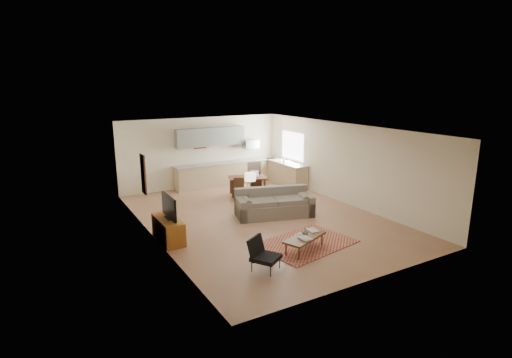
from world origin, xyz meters
TOP-DOWN VIEW (x-y plane):
  - room at (0.00, 0.00)m, footprint 9.00×9.00m
  - kitchen_counter_back at (0.90, 4.18)m, footprint 4.26×0.64m
  - kitchen_counter_right at (2.93, 3.00)m, footprint 0.64×2.26m
  - kitchen_range at (2.00, 4.18)m, footprint 0.62×0.62m
  - kitchen_microwave at (2.00, 4.20)m, footprint 0.62×0.40m
  - upper_cabinets at (0.30, 4.33)m, footprint 2.80×0.34m
  - window_right at (3.23, 3.00)m, footprint 0.02×1.40m
  - wall_art_left at (-3.21, 0.90)m, footprint 0.06×0.42m
  - triptych at (-0.10, 4.47)m, footprint 1.70×0.04m
  - rug at (-0.02, -2.28)m, footprint 2.61×2.02m
  - sofa at (0.45, -0.05)m, footprint 2.62×1.68m
  - coffee_table at (-0.32, -2.62)m, footprint 1.34×0.92m
  - book_a at (-0.53, -2.75)m, footprint 0.25×0.33m
  - book_b at (-0.04, -2.40)m, footprint 0.30×0.37m
  - vase at (-0.25, -2.53)m, footprint 0.22×0.22m
  - armchair at (-1.67, -3.02)m, footprint 0.88×0.88m
  - tv_credenza at (-2.98, -0.32)m, footprint 0.50×1.31m
  - tv at (-2.93, -0.32)m, footprint 0.10×1.00m
  - console_table at (0.02, 0.69)m, footprint 0.70×0.57m
  - table_lamp at (0.02, 0.69)m, footprint 0.42×0.42m
  - dining_table at (0.88, 2.44)m, footprint 1.50×1.16m
  - dining_chair_near at (0.31, 2.03)m, footprint 0.50×0.51m
  - dining_chair_far at (1.44, 2.85)m, footprint 0.49×0.50m
  - laptop at (1.14, 2.35)m, footprint 0.34×0.30m
  - soap_bottle at (2.83, 2.99)m, footprint 0.09×0.09m

SIDE VIEW (x-z plane):
  - rug at x=-0.02m, z-range 0.00..0.02m
  - coffee_table at x=-0.32m, z-range 0.00..0.37m
  - tv_credenza at x=-2.98m, z-range 0.00..0.60m
  - dining_table at x=0.88m, z-range 0.00..0.67m
  - console_table at x=0.02m, z-range 0.00..0.71m
  - armchair at x=-1.67m, z-range 0.00..0.73m
  - book_b at x=-0.04m, z-range 0.37..0.39m
  - dining_chair_near at x=0.31m, z-range 0.00..0.76m
  - dining_chair_far at x=1.44m, z-range 0.00..0.77m
  - book_a at x=-0.53m, z-range 0.37..0.40m
  - sofa at x=0.45m, z-range 0.00..0.84m
  - kitchen_range at x=2.00m, z-range 0.00..0.90m
  - vase at x=-0.25m, z-range 0.37..0.54m
  - kitchen_counter_back at x=0.90m, z-range 0.00..0.92m
  - kitchen_counter_right at x=2.93m, z-range 0.00..0.92m
  - laptop at x=1.14m, z-range 0.67..0.88m
  - tv at x=-2.93m, z-range 0.60..1.21m
  - table_lamp at x=0.02m, z-range 0.71..1.28m
  - soap_bottle at x=2.83m, z-range 0.92..1.11m
  - room at x=0.00m, z-range -3.15..5.85m
  - kitchen_microwave at x=2.00m, z-range 1.38..1.73m
  - window_right at x=3.23m, z-range 1.02..2.08m
  - wall_art_left at x=-3.21m, z-range 1.00..2.10m
  - triptych at x=-0.10m, z-range 1.50..2.00m
  - upper_cabinets at x=0.30m, z-range 1.60..2.30m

